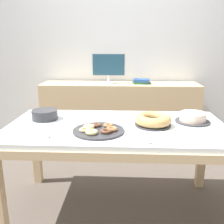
{
  "coord_description": "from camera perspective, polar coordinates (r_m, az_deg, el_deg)",
  "views": [
    {
      "loc": [
        0.05,
        -1.83,
        1.34
      ],
      "look_at": [
        -0.04,
        0.16,
        0.8
      ],
      "focal_mm": 40.0,
      "sensor_mm": 36.0,
      "label": 1
    }
  ],
  "objects": [
    {
      "name": "book_stack",
      "position": [
        3.22,
        6.76,
        6.96
      ],
      "size": [
        0.23,
        0.18,
        0.06
      ],
      "color": "#2D6638",
      "rests_on": "sideboard"
    },
    {
      "name": "ground_plane",
      "position": [
        2.27,
        1.0,
        -20.95
      ],
      "size": [
        12.0,
        12.0,
        0.0
      ],
      "primitive_type": "plane",
      "color": "#564C44"
    },
    {
      "name": "sideboard",
      "position": [
        3.3,
        1.78,
        -0.77
      ],
      "size": [
        2.0,
        0.44,
        0.85
      ],
      "color": "#D1B284",
      "rests_on": "ground"
    },
    {
      "name": "tealight_centre",
      "position": [
        1.59,
        8.28,
        -6.78
      ],
      "size": [
        0.04,
        0.04,
        0.04
      ],
      "color": "silver",
      "rests_on": "dining_table"
    },
    {
      "name": "tealight_near_front",
      "position": [
        1.95,
        -8.36,
        -2.61
      ],
      "size": [
        0.04,
        0.04,
        0.04
      ],
      "color": "silver",
      "rests_on": "dining_table"
    },
    {
      "name": "dining_table",
      "position": [
        1.95,
        1.08,
        -5.41
      ],
      "size": [
        1.72,
        0.88,
        0.74
      ],
      "color": "silver",
      "rests_on": "ground"
    },
    {
      "name": "pastry_platter",
      "position": [
        1.78,
        -3.15,
        -4.12
      ],
      "size": [
        0.37,
        0.37,
        0.04
      ],
      "color": "#333338",
      "rests_on": "dining_table"
    },
    {
      "name": "tealight_right_edge",
      "position": [
        2.06,
        -0.79,
        -1.45
      ],
      "size": [
        0.04,
        0.04,
        0.04
      ],
      "color": "silver",
      "rests_on": "dining_table"
    },
    {
      "name": "computer_monitor",
      "position": [
        3.19,
        -0.78,
        9.94
      ],
      "size": [
        0.42,
        0.2,
        0.38
      ],
      "color": "silver",
      "rests_on": "sideboard"
    },
    {
      "name": "tealight_left_edge",
      "position": [
        1.72,
        -14.63,
        -5.37
      ],
      "size": [
        0.04,
        0.04,
        0.04
      ],
      "color": "silver",
      "rests_on": "dining_table"
    },
    {
      "name": "wall_back",
      "position": [
        3.48,
        2.0,
        14.63
      ],
      "size": [
        8.0,
        0.1,
        2.6
      ],
      "primitive_type": "cube",
      "color": "silver",
      "rests_on": "ground"
    },
    {
      "name": "cake_chocolate_round",
      "position": [
        2.09,
        17.98,
        -1.26
      ],
      "size": [
        0.27,
        0.27,
        0.08
      ],
      "color": "#333338",
      "rests_on": "dining_table"
    },
    {
      "name": "cake_golden_bundt",
      "position": [
        1.92,
        9.35,
        -1.84
      ],
      "size": [
        0.28,
        0.28,
        0.09
      ],
      "color": "#333338",
      "rests_on": "dining_table"
    },
    {
      "name": "plate_stack",
      "position": [
        2.13,
        -15.1,
        -0.58
      ],
      "size": [
        0.21,
        0.21,
        0.08
      ],
      "color": "#333338",
      "rests_on": "dining_table"
    }
  ]
}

